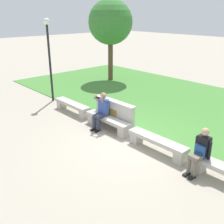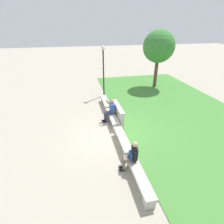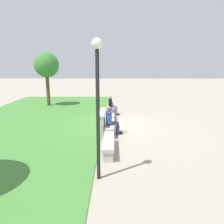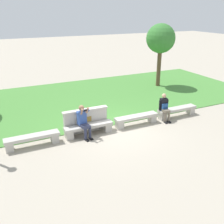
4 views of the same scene
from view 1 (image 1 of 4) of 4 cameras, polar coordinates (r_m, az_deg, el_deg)
name	(u,v)px [view 1 (image 1 of 4)]	position (r m, az deg, el deg)	size (l,w,h in m)	color
ground_plane	(130,139)	(8.86, 3.90, -5.92)	(80.00, 80.00, 0.00)	#A89E8C
grass_strip	(199,109)	(12.17, 18.37, 0.72)	(20.79, 8.00, 0.03)	#478438
bench_main	(72,106)	(11.15, -8.68, 1.32)	(2.03, 0.40, 0.45)	#B7B2A8
bench_near	(108,121)	(9.47, -0.97, -2.03)	(2.03, 0.40, 0.45)	#B7B2A8
bench_mid	(157,143)	(8.08, 9.76, -6.60)	(2.03, 0.40, 0.45)	#B7B2A8
backrest_wall_with_plaque	(114,113)	(9.60, 0.54, -0.32)	(1.92, 0.24, 1.01)	#B7B2A8
person_photographer	(101,109)	(9.43, -2.31, 0.70)	(0.52, 0.77, 1.32)	black
person_distant	(201,150)	(7.18, 18.73, -7.83)	(0.48, 0.70, 1.26)	black
backpack	(201,151)	(7.22, 18.76, -8.11)	(0.28, 0.24, 0.43)	#234C8C
tree_left_background	(110,22)	(16.18, -0.35, 18.91)	(2.61, 2.61, 4.76)	brown
lamp_post	(49,48)	(12.42, -13.60, 13.30)	(0.28, 0.28, 3.76)	black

